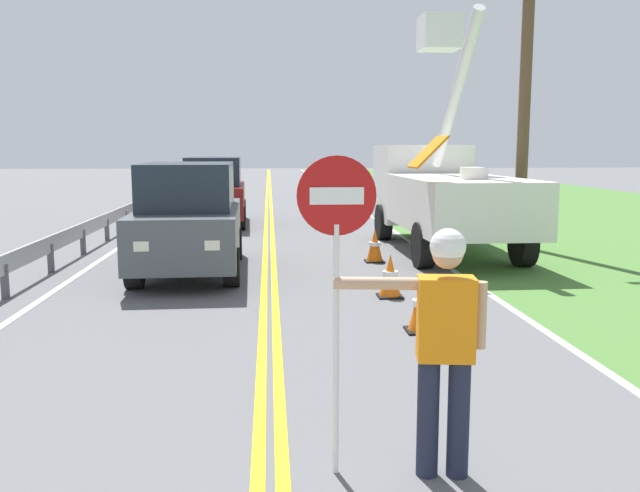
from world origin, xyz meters
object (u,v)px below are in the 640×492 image
at_px(stop_sign_paddle, 336,244).
at_px(oncoming_suv_second, 214,191).
at_px(utility_pole_near, 527,56).
at_px(utility_bucket_truck, 441,189).
at_px(traffic_cone_tail, 375,246).
at_px(traffic_cone_lead, 422,306).
at_px(traffic_cone_mid, 390,277).
at_px(oncoming_suv_nearest, 190,218).
at_px(flagger_worker, 444,337).

relative_size(stop_sign_paddle, oncoming_suv_second, 0.50).
relative_size(stop_sign_paddle, utility_pole_near, 0.27).
height_order(utility_bucket_truck, traffic_cone_tail, utility_bucket_truck).
bearing_deg(traffic_cone_tail, traffic_cone_lead, -92.51).
height_order(utility_pole_near, traffic_cone_mid, utility_pole_near).
relative_size(stop_sign_paddle, traffic_cone_tail, 3.33).
bearing_deg(oncoming_suv_second, stop_sign_paddle, -82.49).
relative_size(traffic_cone_mid, traffic_cone_tail, 1.00).
bearing_deg(traffic_cone_mid, utility_pole_near, 52.17).
distance_m(utility_bucket_truck, traffic_cone_tail, 2.78).
xyz_separation_m(oncoming_suv_second, utility_pole_near, (7.75, -5.35, 3.46)).
bearing_deg(utility_pole_near, traffic_cone_tail, -153.19).
bearing_deg(oncoming_suv_nearest, flagger_worker, -71.78).
relative_size(oncoming_suv_nearest, traffic_cone_mid, 6.64).
distance_m(oncoming_suv_nearest, traffic_cone_mid, 4.28).
distance_m(traffic_cone_lead, traffic_cone_mid, 2.07).
height_order(flagger_worker, oncoming_suv_nearest, oncoming_suv_nearest).
xyz_separation_m(flagger_worker, oncoming_suv_nearest, (-2.75, 8.36, 0.01)).
bearing_deg(oncoming_suv_second, oncoming_suv_nearest, -88.73).
bearing_deg(traffic_cone_tail, oncoming_suv_nearest, -165.96).
distance_m(traffic_cone_mid, traffic_cone_tail, 3.38).
distance_m(stop_sign_paddle, utility_bucket_truck, 11.54).
distance_m(oncoming_suv_second, utility_pole_near, 10.03).
relative_size(oncoming_suv_second, traffic_cone_tail, 6.65).
relative_size(flagger_worker, traffic_cone_lead, 2.61).
xyz_separation_m(traffic_cone_mid, traffic_cone_tail, (0.28, 3.37, 0.00)).
bearing_deg(oncoming_suv_second, utility_pole_near, -34.61).
xyz_separation_m(flagger_worker, traffic_cone_lead, (0.73, 3.86, -0.71)).
bearing_deg(oncoming_suv_second, traffic_cone_mid, -71.20).
bearing_deg(oncoming_suv_nearest, stop_sign_paddle, -76.46).
distance_m(oncoming_suv_nearest, traffic_cone_lead, 5.74).
distance_m(traffic_cone_lead, traffic_cone_tail, 5.44).
bearing_deg(flagger_worker, oncoming_suv_nearest, 108.22).
bearing_deg(traffic_cone_lead, oncoming_suv_nearest, 127.74).
height_order(utility_bucket_truck, oncoming_suv_second, utility_bucket_truck).
height_order(oncoming_suv_second, traffic_cone_tail, oncoming_suv_second).
bearing_deg(utility_bucket_truck, oncoming_suv_nearest, -154.04).
relative_size(utility_bucket_truck, oncoming_suv_nearest, 1.47).
xyz_separation_m(traffic_cone_lead, traffic_cone_tail, (0.24, 5.44, 0.00)).
bearing_deg(utility_pole_near, utility_bucket_truck, -175.27).
bearing_deg(stop_sign_paddle, utility_pole_near, 63.39).
bearing_deg(oncoming_suv_second, utility_bucket_truck, -43.83).
xyz_separation_m(oncoming_suv_nearest, traffic_cone_lead, (3.49, -4.50, -0.72)).
relative_size(traffic_cone_lead, traffic_cone_mid, 1.00).
relative_size(utility_bucket_truck, oncoming_suv_second, 1.47).
distance_m(flagger_worker, oncoming_suv_second, 16.85).
bearing_deg(oncoming_suv_nearest, utility_pole_near, 20.80).
bearing_deg(stop_sign_paddle, flagger_worker, -7.53).
bearing_deg(traffic_cone_mid, flagger_worker, -96.68).
xyz_separation_m(stop_sign_paddle, oncoming_suv_second, (-2.17, 16.49, -0.65)).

